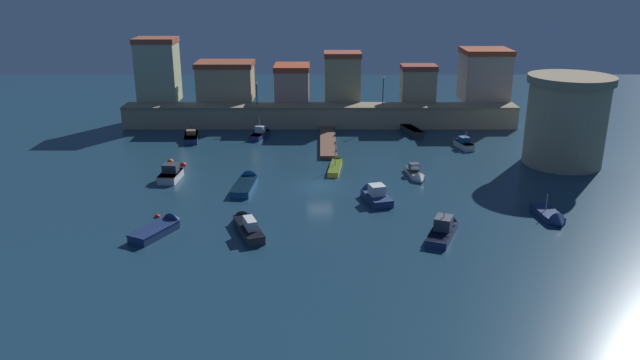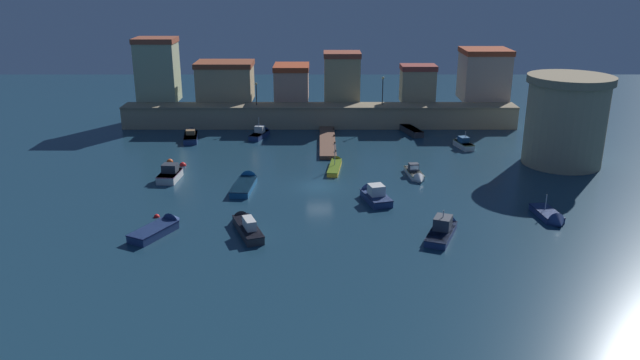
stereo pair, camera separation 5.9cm
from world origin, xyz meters
name	(u,v)px [view 1 (the left image)]	position (x,y,z in m)	size (l,w,h in m)	color
ground_plane	(320,187)	(0.00, 0.00, 0.00)	(137.40, 137.40, 0.00)	#19384C
quay_wall	(320,116)	(0.00, 24.61, 1.53)	(53.15, 3.72, 3.03)	tan
old_town_backdrop	(317,77)	(-0.45, 28.86, 6.13)	(51.87, 6.24, 8.76)	#AAB48C
fortress_tower	(566,120)	(26.71, 7.65, 4.95)	(9.05, 9.05, 9.77)	tan
pier_dock	(328,142)	(0.98, 15.96, 0.23)	(1.93, 13.88, 0.70)	brown
quay_lamp_0	(257,90)	(-8.53, 24.61, 5.07)	(0.32, 0.32, 3.01)	black
quay_lamp_1	(383,87)	(8.47, 24.61, 5.53)	(0.32, 0.32, 3.80)	black
moored_boat_0	(416,174)	(9.95, 2.79, 0.34)	(1.79, 4.87, 1.59)	white
moored_boat_1	(191,135)	(-16.37, 18.33, 0.43)	(2.49, 5.99, 1.69)	navy
moored_boat_2	(262,133)	(-7.51, 19.42, 0.45)	(2.74, 5.18, 3.00)	navy
moored_boat_3	(247,182)	(-7.31, 0.24, 0.34)	(2.27, 6.60, 1.70)	#195689
moored_boat_4	(444,227)	(10.17, -11.32, 0.48)	(3.85, 6.28, 2.70)	navy
moored_boat_5	(374,194)	(5.05, -3.49, 0.50)	(3.09, 5.20, 2.17)	navy
moored_boat_6	(246,225)	(-6.10, -10.76, 0.47)	(3.59, 6.68, 1.83)	#333338
moored_boat_7	(462,143)	(17.24, 14.39, 0.48)	(2.21, 4.29, 2.37)	white
moored_boat_8	(408,129)	(11.71, 21.85, 0.42)	(3.08, 6.80, 1.25)	#333338
moored_boat_9	(172,173)	(-15.25, 2.64, 0.55)	(2.10, 4.46, 2.11)	silver
moored_boat_10	(552,217)	(19.89, -8.68, 0.30)	(2.03, 4.79, 2.37)	navy
moored_boat_11	(162,227)	(-12.98, -11.05, 0.37)	(4.04, 5.64, 1.67)	navy
moored_boat_12	(336,165)	(1.74, 6.39, 0.28)	(1.88, 6.72, 3.18)	gold
mooring_buoy_0	(183,166)	(-15.04, 6.90, 0.00)	(0.76, 0.76, 0.76)	red
mooring_buoy_1	(170,162)	(-16.76, 8.23, 0.00)	(0.72, 0.72, 0.72)	#EA4C19
mooring_buoy_2	(157,217)	(-14.18, -7.94, 0.00)	(0.52, 0.52, 0.52)	red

